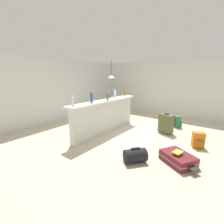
% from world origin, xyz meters
% --- Properties ---
extents(ground_plane, '(13.00, 13.00, 0.05)m').
position_xyz_m(ground_plane, '(0.00, 0.00, -0.03)').
color(ground_plane, beige).
extents(wall_back, '(6.60, 0.10, 2.50)m').
position_xyz_m(wall_back, '(0.00, 3.05, 1.25)').
color(wall_back, silver).
rests_on(wall_back, ground_plane).
extents(wall_right, '(0.10, 6.00, 2.50)m').
position_xyz_m(wall_right, '(3.05, 0.30, 1.25)').
color(wall_right, silver).
rests_on(wall_right, ground_plane).
extents(partition_half_wall, '(2.80, 0.20, 1.03)m').
position_xyz_m(partition_half_wall, '(-0.46, 0.52, 0.51)').
color(partition_half_wall, silver).
rests_on(partition_half_wall, ground_plane).
extents(bar_countertop, '(2.96, 0.40, 0.05)m').
position_xyz_m(bar_countertop, '(-0.46, 0.52, 1.05)').
color(bar_countertop, white).
rests_on(bar_countertop, partition_half_wall).
extents(bottle_white, '(0.06, 0.06, 0.28)m').
position_xyz_m(bottle_white, '(-1.74, 0.55, 1.22)').
color(bottle_white, silver).
rests_on(bottle_white, bar_countertop).
extents(bottle_blue, '(0.07, 0.07, 0.30)m').
position_xyz_m(bottle_blue, '(-1.08, 0.53, 1.23)').
color(bottle_blue, '#284C89').
rests_on(bottle_blue, bar_countertop).
extents(bottle_green, '(0.07, 0.07, 0.22)m').
position_xyz_m(bottle_green, '(-0.44, 0.44, 1.19)').
color(bottle_green, '#2D6B38').
rests_on(bottle_green, bar_countertop).
extents(bottle_clear, '(0.08, 0.08, 0.29)m').
position_xyz_m(bottle_clear, '(0.13, 0.58, 1.22)').
color(bottle_clear, silver).
rests_on(bottle_clear, bar_countertop).
extents(bottle_amber, '(0.06, 0.06, 0.29)m').
position_xyz_m(bottle_amber, '(0.80, 0.60, 1.22)').
color(bottle_amber, '#9E661E').
rests_on(bottle_amber, bar_countertop).
extents(dining_table, '(1.10, 0.80, 0.74)m').
position_xyz_m(dining_table, '(1.50, 1.71, 0.65)').
color(dining_table, '#332319').
rests_on(dining_table, ground_plane).
extents(dining_chair_near_partition, '(0.41, 0.41, 0.93)m').
position_xyz_m(dining_chair_near_partition, '(1.45, 1.16, 0.52)').
color(dining_chair_near_partition, '#9E754C').
rests_on(dining_chair_near_partition, ground_plane).
extents(pendant_lamp, '(0.34, 0.34, 0.82)m').
position_xyz_m(pendant_lamp, '(1.42, 1.73, 1.80)').
color(pendant_lamp, black).
extents(suitcase_flat_maroon, '(0.77, 0.88, 0.22)m').
position_xyz_m(suitcase_flat_maroon, '(-0.99, -1.97, 0.11)').
color(suitcase_flat_maroon, maroon).
rests_on(suitcase_flat_maroon, ground_plane).
extents(duffel_bag_black, '(0.56, 0.53, 0.34)m').
position_xyz_m(duffel_bag_black, '(-1.51, -1.21, 0.15)').
color(duffel_bag_black, black).
rests_on(duffel_bag_black, ground_plane).
extents(backpack_orange, '(0.32, 0.33, 0.42)m').
position_xyz_m(backpack_orange, '(0.11, -2.17, 0.20)').
color(backpack_orange, orange).
rests_on(backpack_orange, ground_plane).
extents(suitcase_upright_olive, '(0.35, 0.49, 0.67)m').
position_xyz_m(suitcase_upright_olive, '(0.63, -1.12, 0.33)').
color(suitcase_upright_olive, '#51562D').
rests_on(suitcase_upright_olive, ground_plane).
extents(backpack_green, '(0.33, 0.33, 0.42)m').
position_xyz_m(backpack_green, '(1.50, -1.25, 0.20)').
color(backpack_green, '#286B3D').
rests_on(backpack_green, ground_plane).
extents(book_stack, '(0.32, 0.21, 0.06)m').
position_xyz_m(book_stack, '(-0.99, -1.96, 0.25)').
color(book_stack, '#334C99').
rests_on(book_stack, suitcase_flat_maroon).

